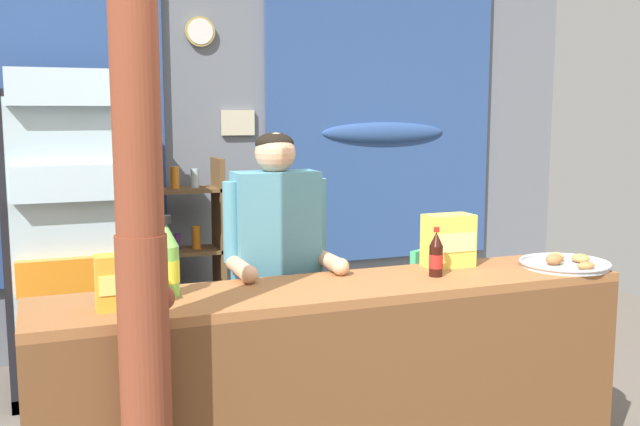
% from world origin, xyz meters
% --- Properties ---
extents(back_wall_curtained, '(5.70, 0.22, 2.73)m').
position_xyz_m(back_wall_curtained, '(0.02, 2.86, 1.40)').
color(back_wall_curtained, slate).
rests_on(back_wall_curtained, ground).
extents(stall_counter, '(2.55, 0.51, 0.95)m').
position_xyz_m(stall_counter, '(-0.08, 0.41, 0.57)').
color(stall_counter, '#935B33').
rests_on(stall_counter, ground).
extents(timber_post, '(0.19, 0.17, 2.55)m').
position_xyz_m(timber_post, '(-0.95, 0.17, 1.22)').
color(timber_post, brown).
rests_on(timber_post, ground).
extents(drink_fridge, '(0.76, 0.75, 1.91)m').
position_xyz_m(drink_fridge, '(-1.09, 2.24, 1.06)').
color(drink_fridge, black).
rests_on(drink_fridge, ground).
extents(bottle_shelf_rack, '(0.48, 0.28, 1.38)m').
position_xyz_m(bottle_shelf_rack, '(-0.36, 2.50, 0.71)').
color(bottle_shelf_rack, brown).
rests_on(bottle_shelf_rack, ground).
extents(plastic_lawn_chair, '(0.59, 0.59, 0.86)m').
position_xyz_m(plastic_lawn_chair, '(0.91, 1.67, 0.49)').
color(plastic_lawn_chair, '#4CC675').
rests_on(plastic_lawn_chair, ground).
extents(shopkeeper, '(0.51, 0.42, 1.59)m').
position_xyz_m(shopkeeper, '(-0.23, 0.94, 1.00)').
color(shopkeeper, '#28282D').
rests_on(shopkeeper, ground).
extents(soda_bottle_lime_soda, '(0.09, 0.09, 0.32)m').
position_xyz_m(soda_bottle_lime_soda, '(-0.80, 0.59, 1.09)').
color(soda_bottle_lime_soda, '#75C64C').
rests_on(soda_bottle_lime_soda, stall_counter).
extents(soda_bottle_cola, '(0.06, 0.06, 0.22)m').
position_xyz_m(soda_bottle_cola, '(0.37, 0.50, 1.05)').
color(soda_bottle_cola, black).
rests_on(soda_bottle_cola, stall_counter).
extents(snack_box_choco_powder, '(0.18, 0.11, 0.21)m').
position_xyz_m(snack_box_choco_powder, '(-0.99, 0.46, 1.05)').
color(snack_box_choco_powder, gold).
rests_on(snack_box_choco_powder, stall_counter).
extents(snack_box_instant_noodle, '(0.23, 0.14, 0.25)m').
position_xyz_m(snack_box_instant_noodle, '(0.53, 0.67, 1.08)').
color(snack_box_instant_noodle, '#EAD14C').
rests_on(snack_box_instant_noodle, stall_counter).
extents(pastry_tray, '(0.42, 0.42, 0.07)m').
position_xyz_m(pastry_tray, '(1.04, 0.45, 0.97)').
color(pastry_tray, '#BCBCC1').
rests_on(pastry_tray, stall_counter).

